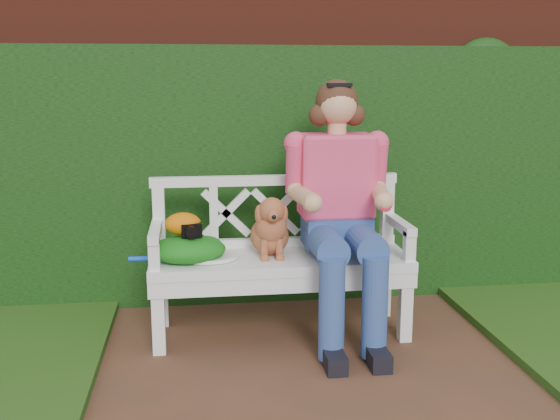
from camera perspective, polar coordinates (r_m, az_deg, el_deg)
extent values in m
plane|color=#4B3022|center=(3.08, 4.49, -17.79)|extent=(60.00, 60.00, 0.00)
cube|color=#5D2216|center=(4.57, -0.20, 6.48)|extent=(10.00, 0.30, 2.20)
cube|color=#225417|center=(4.39, 0.16, 2.98)|extent=(10.00, 0.18, 1.70)
cube|color=black|center=(3.70, -7.73, -1.68)|extent=(0.12, 0.10, 0.08)
ellipsoid|color=#D16707|center=(3.73, -8.45, -1.20)|extent=(0.23, 0.19, 0.13)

